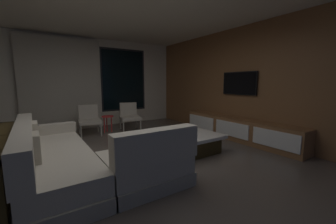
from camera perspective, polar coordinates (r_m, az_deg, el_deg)
floor at (r=3.56m, az=-9.86°, el=-14.57°), size 9.20×9.20×0.00m
back_wall_with_window at (r=6.75m, az=-23.13°, el=7.29°), size 6.60×0.30×2.70m
media_wall at (r=5.30m, az=21.96°, el=7.37°), size 0.12×7.80×2.70m
sectional_couch at (r=3.20m, az=-23.67°, el=-12.25°), size 1.98×2.50×0.82m
coffee_table at (r=4.21m, az=4.89°, el=-8.16°), size 1.16×1.16×0.36m
book_stack_on_coffee_table at (r=3.95m, az=4.40°, el=-5.84°), size 0.30×0.21×0.11m
accent_chair_near_window at (r=6.11m, az=-10.61°, el=-0.78°), size 0.63×0.65×0.78m
accent_chair_by_curtain at (r=5.82m, az=-20.93°, el=-1.62°), size 0.60×0.62×0.78m
side_stool at (r=5.92m, az=-16.36°, el=-1.85°), size 0.32×0.32×0.46m
media_console at (r=5.21m, az=19.03°, el=-4.66°), size 0.46×3.10×0.52m
mounted_tv at (r=5.36m, az=19.09°, el=7.51°), size 0.05×0.96×0.56m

